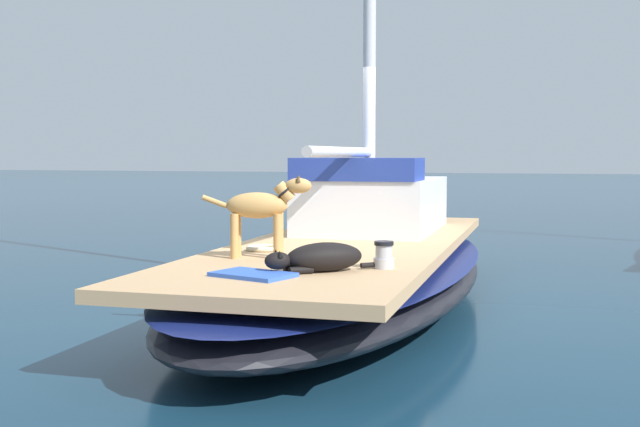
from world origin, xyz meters
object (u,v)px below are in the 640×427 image
(deck_winch, at_px, (384,256))
(deck_towel, at_px, (253,274))
(coiled_rope, at_px, (264,248))
(dog_black, at_px, (320,258))
(sailboat_main, at_px, (349,273))
(dog_tan, at_px, (262,208))

(deck_winch, height_order, deck_towel, deck_winch)
(coiled_rope, bearing_deg, dog_black, -51.40)
(dog_black, height_order, deck_towel, dog_black)
(sailboat_main, relative_size, dog_tan, 7.85)
(dog_tan, height_order, deck_towel, dog_tan)
(sailboat_main, bearing_deg, deck_winch, -66.94)
(dog_tan, height_order, deck_winch, dog_tan)
(dog_black, bearing_deg, dog_tan, 138.45)
(sailboat_main, xyz_separation_m, deck_towel, (-0.04, -2.49, 0.34))
(deck_winch, bearing_deg, coiled_rope, 148.69)
(sailboat_main, height_order, coiled_rope, coiled_rope)
(dog_black, bearing_deg, deck_towel, -137.14)
(coiled_rope, height_order, deck_towel, coiled_rope)
(dog_tan, xyz_separation_m, deck_towel, (0.32, -0.99, -0.41))
(dog_tan, distance_m, deck_winch, 1.21)
(dog_black, xyz_separation_m, deck_winch, (0.41, 0.32, -0.01))
(deck_winch, relative_size, deck_towel, 0.38)
(dog_black, bearing_deg, deck_winch, 37.97)
(sailboat_main, xyz_separation_m, dog_tan, (-0.35, -1.50, 0.75))
(dog_black, xyz_separation_m, dog_tan, (-0.71, 0.63, 0.32))
(coiled_rope, xyz_separation_m, deck_towel, (0.50, -1.48, -0.01))
(dog_black, distance_m, deck_winch, 0.52)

